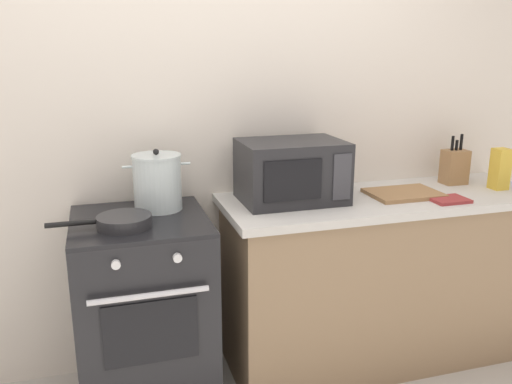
{
  "coord_description": "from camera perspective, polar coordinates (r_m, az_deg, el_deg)",
  "views": [
    {
      "loc": [
        -0.5,
        -1.7,
        1.65
      ],
      "look_at": [
        0.19,
        0.6,
        1.0
      ],
      "focal_mm": 37.11,
      "sensor_mm": 36.0,
      "label": 1
    }
  ],
  "objects": [
    {
      "name": "back_wall",
      "position": [
        2.81,
        -0.09,
        6.99
      ],
      "size": [
        4.4,
        0.1,
        2.5
      ],
      "primitive_type": "cube",
      "color": "silver",
      "rests_on": "ground_plane"
    },
    {
      "name": "lower_cabinet_right",
      "position": [
        2.96,
        13.26,
        -9.36
      ],
      "size": [
        1.64,
        0.56,
        0.88
      ],
      "primitive_type": "cube",
      "color": "#8C7051",
      "rests_on": "ground_plane"
    },
    {
      "name": "frying_pan",
      "position": [
        2.31,
        -14.19,
        -3.07
      ],
      "size": [
        0.43,
        0.23,
        0.05
      ],
      "color": "#28282B",
      "rests_on": "stove"
    },
    {
      "name": "knife_block",
      "position": [
        3.15,
        20.61,
        2.6
      ],
      "size": [
        0.13,
        0.1,
        0.28
      ],
      "color": "#997047",
      "rests_on": "countertop_right"
    },
    {
      "name": "stove",
      "position": [
        2.59,
        -11.87,
        -12.53
      ],
      "size": [
        0.6,
        0.64,
        0.92
      ],
      "color": "black",
      "rests_on": "ground_plane"
    },
    {
      "name": "oven_mitt",
      "position": [
        2.79,
        20.07,
        -0.78
      ],
      "size": [
        0.18,
        0.14,
        0.02
      ],
      "primitive_type": "cube",
      "color": "#993333",
      "rests_on": "countertop_right"
    },
    {
      "name": "countertop_right",
      "position": [
        2.81,
        13.83,
        -0.78
      ],
      "size": [
        1.7,
        0.6,
        0.04
      ],
      "primitive_type": "cube",
      "color": "beige",
      "rests_on": "lower_cabinet_right"
    },
    {
      "name": "stock_pot",
      "position": [
        2.5,
        -10.58,
        1.06
      ],
      "size": [
        0.31,
        0.23,
        0.29
      ],
      "color": "silver",
      "rests_on": "stove"
    },
    {
      "name": "cutting_board",
      "position": [
        2.83,
        15.64,
        -0.15
      ],
      "size": [
        0.36,
        0.26,
        0.02
      ],
      "primitive_type": "cube",
      "color": "#997047",
      "rests_on": "countertop_right"
    },
    {
      "name": "pasta_box",
      "position": [
        3.12,
        24.81,
        2.27
      ],
      "size": [
        0.08,
        0.08,
        0.22
      ],
      "primitive_type": "cube",
      "color": "gold",
      "rests_on": "countertop_right"
    },
    {
      "name": "microwave",
      "position": [
        2.6,
        3.85,
        2.26
      ],
      "size": [
        0.5,
        0.37,
        0.3
      ],
      "color": "#232326",
      "rests_on": "countertop_right"
    }
  ]
}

